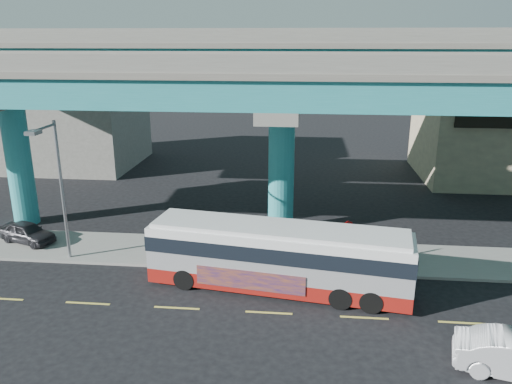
# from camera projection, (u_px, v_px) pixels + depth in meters

# --- Properties ---
(ground) EXTENTS (120.00, 120.00, 0.00)m
(ground) POSITION_uv_depth(u_px,v_px,m) (269.00, 309.00, 21.48)
(ground) COLOR black
(ground) RESTS_ON ground
(sidewalk) EXTENTS (70.00, 4.00, 0.15)m
(sidewalk) POSITION_uv_depth(u_px,v_px,m) (277.00, 255.00, 26.68)
(sidewalk) COLOR gray
(sidewalk) RESTS_ON ground
(lane_markings) EXTENTS (58.00, 0.12, 0.01)m
(lane_markings) POSITION_uv_depth(u_px,v_px,m) (269.00, 313.00, 21.19)
(lane_markings) COLOR #D8C64C
(lane_markings) RESTS_ON ground
(viaduct) EXTENTS (52.00, 12.40, 11.70)m
(viaduct) POSITION_uv_depth(u_px,v_px,m) (283.00, 77.00, 27.42)
(viaduct) COLOR teal
(viaduct) RESTS_ON ground
(building_beige) EXTENTS (14.00, 10.23, 7.00)m
(building_beige) POSITION_uv_depth(u_px,v_px,m) (511.00, 136.00, 40.58)
(building_beige) COLOR tan
(building_beige) RESTS_ON ground
(building_concrete) EXTENTS (12.00, 10.00, 9.00)m
(building_concrete) POSITION_uv_depth(u_px,v_px,m) (68.00, 115.00, 44.84)
(building_concrete) COLOR gray
(building_concrete) RESTS_ON ground
(transit_bus) EXTENTS (12.25, 4.35, 3.08)m
(transit_bus) POSITION_uv_depth(u_px,v_px,m) (278.00, 255.00, 22.78)
(transit_bus) COLOR maroon
(transit_bus) RESTS_ON ground
(parked_car) EXTENTS (3.56, 4.30, 1.17)m
(parked_car) POSITION_uv_depth(u_px,v_px,m) (27.00, 232.00, 27.99)
(parked_car) COLOR #29282D
(parked_car) RESTS_ON sidewalk
(street_lamp) EXTENTS (0.50, 2.38, 7.22)m
(street_lamp) POSITION_uv_depth(u_px,v_px,m) (54.00, 173.00, 24.34)
(street_lamp) COLOR gray
(street_lamp) RESTS_ON sidewalk
(stop_sign) EXTENTS (0.62, 0.46, 2.49)m
(stop_sign) POSITION_uv_depth(u_px,v_px,m) (347.00, 234.00, 24.54)
(stop_sign) COLOR gray
(stop_sign) RESTS_ON sidewalk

